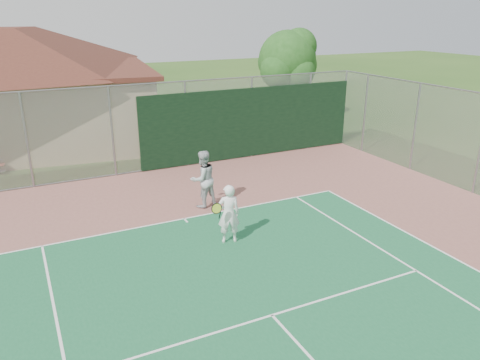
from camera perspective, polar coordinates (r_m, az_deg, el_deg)
back_fence at (r=19.38m, az=-6.22°, el=6.52°), size 20.08×0.11×3.53m
side_fence_right at (r=19.97m, az=20.56°, el=6.02°), size 0.08×9.00×3.50m
tree at (r=27.12m, az=5.95°, el=14.17°), size 3.80×3.60×5.30m
player_white_front at (r=12.81m, az=-1.42°, el=-4.21°), size 0.99×0.64×1.69m
player_grey_back at (r=15.22m, az=-4.54°, el=0.06°), size 1.05×0.90×1.89m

